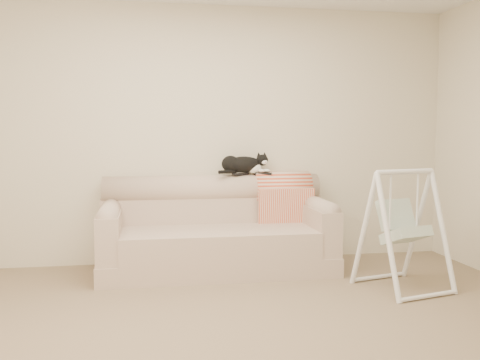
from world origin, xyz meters
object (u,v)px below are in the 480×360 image
Objects in this scene: sofa at (216,234)px; tuxedo_cat at (243,164)px; remote_a at (240,174)px; remote_b at (263,174)px; baby_swing at (403,229)px.

tuxedo_cat is at bearing 37.54° from sofa.
remote_b is at bearing -4.87° from remote_a.
remote_a is at bearing 38.96° from sofa.
remote_a is at bearing 136.70° from baby_swing.
baby_swing reaches higher than remote_b.
remote_a is 0.10m from tuxedo_cat.
remote_b is (0.23, -0.02, -0.00)m from remote_a.
sofa is at bearing -141.04° from remote_a.
sofa is 1.74m from baby_swing.
remote_a reaches higher than sofa.
remote_a is (0.28, 0.23, 0.56)m from sofa.
tuxedo_cat is at bearing 23.78° from remote_a.
sofa is 12.09× the size of remote_a.
baby_swing reaches higher than sofa.
remote_b is at bearing -9.97° from tuxedo_cat.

